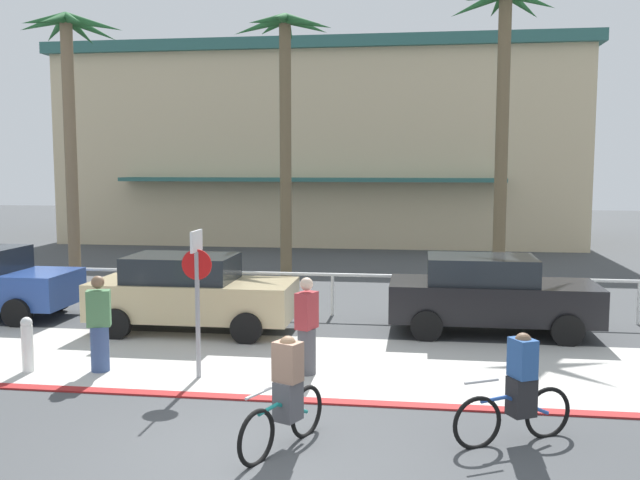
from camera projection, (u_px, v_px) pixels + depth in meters
The scene contains 16 objects.
ground_plane at pixel (339, 303), 18.73m from camera, with size 80.00×80.00×0.00m, color #424447.
sidewalk_strip at pixel (304, 364), 13.02m from camera, with size 44.00×4.00×0.02m, color beige.
curb_paint at pixel (283, 399), 11.05m from camera, with size 44.00×0.24×0.03m, color maroon.
building_backdrop at pixel (325, 146), 35.36m from camera, with size 24.14×11.45×9.05m.
rail_fence at pixel (333, 281), 17.16m from camera, with size 23.67×0.08×1.04m.
stop_sign_bike_lane at pixel (197, 282), 11.99m from camera, with size 0.52×0.56×2.56m.
bollard_0 at pixel (27, 344), 12.46m from camera, with size 0.20×0.20×1.00m.
palm_tree_1 at pixel (69, 83), 20.95m from camera, with size 3.26×3.29×8.09m.
palm_tree_2 at pixel (286, 83), 21.57m from camera, with size 3.09×2.89×8.21m.
palm_tree_3 at pixel (504, 73), 19.68m from camera, with size 2.95×2.97×8.53m.
car_tan_1 at pixel (191, 292), 15.49m from camera, with size 4.40×2.02×1.69m.
car_black_2 at pixel (490, 294), 15.31m from camera, with size 4.40×2.02×1.69m.
cyclist_teal_0 at pixel (286, 395), 9.16m from camera, with size 0.82×1.68×1.50m.
cyclist_blue_1 at pixel (519, 391), 9.34m from camera, with size 1.63×0.91×1.50m.
pedestrian_0 at pixel (99, 328), 12.47m from camera, with size 0.46×0.41×1.73m.
pedestrian_1 at pixel (307, 330), 12.30m from camera, with size 0.41×0.47×1.72m.
Camera 1 is at (2.08, -8.33, 3.68)m, focal length 39.75 mm.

